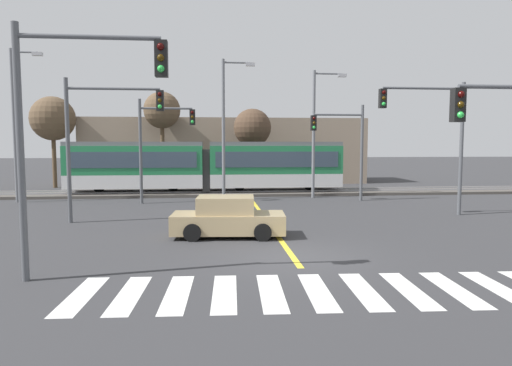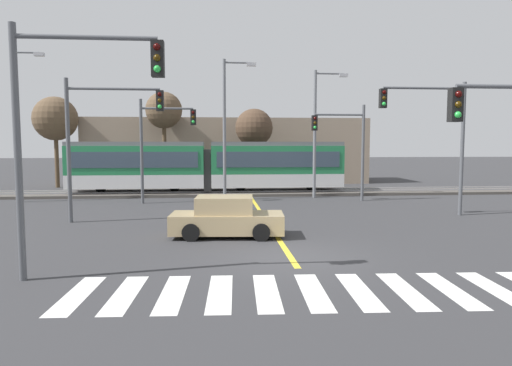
# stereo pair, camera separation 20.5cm
# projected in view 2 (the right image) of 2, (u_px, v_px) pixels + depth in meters

# --- Properties ---
(ground_plane) EXTENTS (200.00, 200.00, 0.00)m
(ground_plane) POSITION_uv_depth(u_px,v_px,m) (290.00, 257.00, 14.11)
(ground_plane) COLOR #333335
(track_bed) EXTENTS (120.00, 4.00, 0.18)m
(track_bed) POSITION_uv_depth(u_px,v_px,m) (249.00, 192.00, 31.75)
(track_bed) COLOR #4C4742
(track_bed) RESTS_ON ground
(rail_near) EXTENTS (120.00, 0.08, 0.10)m
(rail_near) POSITION_uv_depth(u_px,v_px,m) (249.00, 192.00, 31.02)
(rail_near) COLOR #939399
(rail_near) RESTS_ON track_bed
(rail_far) EXTENTS (120.00, 0.08, 0.10)m
(rail_far) POSITION_uv_depth(u_px,v_px,m) (248.00, 189.00, 32.45)
(rail_far) COLOR #939399
(rail_far) RESTS_ON track_bed
(light_rail_tram) EXTENTS (18.50, 2.64, 3.43)m
(light_rail_tram) POSITION_uv_depth(u_px,v_px,m) (208.00, 165.00, 31.32)
(light_rail_tram) COLOR silver
(light_rail_tram) RESTS_ON track_bed
(crosswalk_stripe_0) EXTENTS (0.69, 2.82, 0.01)m
(crosswalk_stripe_0) POSITION_uv_depth(u_px,v_px,m) (77.00, 295.00, 10.54)
(crosswalk_stripe_0) COLOR silver
(crosswalk_stripe_0) RESTS_ON ground
(crosswalk_stripe_1) EXTENTS (0.69, 2.82, 0.01)m
(crosswalk_stripe_1) POSITION_uv_depth(u_px,v_px,m) (125.00, 294.00, 10.58)
(crosswalk_stripe_1) COLOR silver
(crosswalk_stripe_1) RESTS_ON ground
(crosswalk_stripe_2) EXTENTS (0.69, 2.82, 0.01)m
(crosswalk_stripe_2) POSITION_uv_depth(u_px,v_px,m) (173.00, 293.00, 10.63)
(crosswalk_stripe_2) COLOR silver
(crosswalk_stripe_2) RESTS_ON ground
(crosswalk_stripe_3) EXTENTS (0.69, 2.82, 0.01)m
(crosswalk_stripe_3) POSITION_uv_depth(u_px,v_px,m) (220.00, 293.00, 10.68)
(crosswalk_stripe_3) COLOR silver
(crosswalk_stripe_3) RESTS_ON ground
(crosswalk_stripe_4) EXTENTS (0.69, 2.82, 0.01)m
(crosswalk_stripe_4) POSITION_uv_depth(u_px,v_px,m) (267.00, 292.00, 10.73)
(crosswalk_stripe_4) COLOR silver
(crosswalk_stripe_4) RESTS_ON ground
(crosswalk_stripe_5) EXTENTS (0.69, 2.82, 0.01)m
(crosswalk_stripe_5) POSITION_uv_depth(u_px,v_px,m) (313.00, 291.00, 10.77)
(crosswalk_stripe_5) COLOR silver
(crosswalk_stripe_5) RESTS_ON ground
(crosswalk_stripe_6) EXTENTS (0.69, 2.82, 0.01)m
(crosswalk_stripe_6) POSITION_uv_depth(u_px,v_px,m) (359.00, 291.00, 10.82)
(crosswalk_stripe_6) COLOR silver
(crosswalk_stripe_6) RESTS_ON ground
(crosswalk_stripe_7) EXTENTS (0.69, 2.82, 0.01)m
(crosswalk_stripe_7) POSITION_uv_depth(u_px,v_px,m) (405.00, 290.00, 10.87)
(crosswalk_stripe_7) COLOR silver
(crosswalk_stripe_7) RESTS_ON ground
(crosswalk_stripe_8) EXTENTS (0.69, 2.82, 0.01)m
(crosswalk_stripe_8) POSITION_uv_depth(u_px,v_px,m) (450.00, 290.00, 10.92)
(crosswalk_stripe_8) COLOR silver
(crosswalk_stripe_8) RESTS_ON ground
(crosswalk_stripe_9) EXTENTS (0.69, 2.82, 0.01)m
(crosswalk_stripe_9) POSITION_uv_depth(u_px,v_px,m) (495.00, 289.00, 10.96)
(crosswalk_stripe_9) COLOR silver
(crosswalk_stripe_9) RESTS_ON ground
(lane_centre_line) EXTENTS (0.20, 17.15, 0.01)m
(lane_centre_line) POSITION_uv_depth(u_px,v_px,m) (265.00, 218.00, 21.27)
(lane_centre_line) COLOR gold
(lane_centre_line) RESTS_ON ground
(sedan_crossing) EXTENTS (4.31, 2.15, 1.52)m
(sedan_crossing) POSITION_uv_depth(u_px,v_px,m) (227.00, 218.00, 17.13)
(sedan_crossing) COLOR tan
(sedan_crossing) RESTS_ON ground
(traffic_light_far_right) EXTENTS (3.25, 0.38, 5.81)m
(traffic_light_far_right) POSITION_uv_depth(u_px,v_px,m) (346.00, 139.00, 27.44)
(traffic_light_far_right) COLOR #515459
(traffic_light_far_right) RESTS_ON ground
(traffic_light_far_left) EXTENTS (3.25, 0.38, 6.05)m
(traffic_light_far_left) POSITION_uv_depth(u_px,v_px,m) (160.00, 136.00, 26.44)
(traffic_light_far_left) COLOR #515459
(traffic_light_far_left) RESTS_ON ground
(traffic_light_near_left) EXTENTS (3.75, 0.38, 6.45)m
(traffic_light_near_left) POSITION_uv_depth(u_px,v_px,m) (66.00, 112.00, 11.41)
(traffic_light_near_left) COLOR #515459
(traffic_light_near_left) RESTS_ON ground
(traffic_light_mid_right) EXTENTS (4.25, 0.38, 6.42)m
(traffic_light_mid_right) POSITION_uv_depth(u_px,v_px,m) (435.00, 126.00, 21.78)
(traffic_light_mid_right) COLOR #515459
(traffic_light_mid_right) RESTS_ON ground
(traffic_light_mid_left) EXTENTS (4.25, 0.38, 6.33)m
(traffic_light_mid_left) POSITION_uv_depth(u_px,v_px,m) (101.00, 127.00, 20.00)
(traffic_light_mid_left) COLOR #515459
(traffic_light_mid_left) RESTS_ON ground
(street_lamp_west) EXTENTS (1.85, 0.28, 8.99)m
(street_lamp_west) POSITION_uv_depth(u_px,v_px,m) (19.00, 117.00, 26.87)
(street_lamp_west) COLOR slate
(street_lamp_west) RESTS_ON ground
(street_lamp_centre) EXTENTS (2.04, 0.28, 8.59)m
(street_lamp_centre) POSITION_uv_depth(u_px,v_px,m) (227.00, 121.00, 27.91)
(street_lamp_centre) COLOR slate
(street_lamp_centre) RESTS_ON ground
(street_lamp_east) EXTENTS (2.18, 0.28, 8.10)m
(street_lamp_east) POSITION_uv_depth(u_px,v_px,m) (318.00, 126.00, 29.02)
(street_lamp_east) COLOR slate
(street_lamp_east) RESTS_ON ground
(bare_tree_far_west) EXTENTS (3.44, 3.44, 7.16)m
(bare_tree_far_west) POSITION_uv_depth(u_px,v_px,m) (55.00, 119.00, 35.80)
(bare_tree_far_west) COLOR brown
(bare_tree_far_west) RESTS_ON ground
(bare_tree_west) EXTENTS (2.90, 2.90, 7.57)m
(bare_tree_west) POSITION_uv_depth(u_px,v_px,m) (164.00, 111.00, 36.13)
(bare_tree_west) COLOR brown
(bare_tree_west) RESTS_ON ground
(bare_tree_east) EXTENTS (2.96, 2.96, 6.22)m
(bare_tree_east) POSITION_uv_depth(u_px,v_px,m) (254.00, 128.00, 35.82)
(bare_tree_east) COLOR brown
(bare_tree_east) RESTS_ON ground
(building_backdrop_far) EXTENTS (24.43, 6.00, 5.67)m
(building_backdrop_far) POSITION_uv_depth(u_px,v_px,m) (227.00, 151.00, 41.29)
(building_backdrop_far) COLOR gray
(building_backdrop_far) RESTS_ON ground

